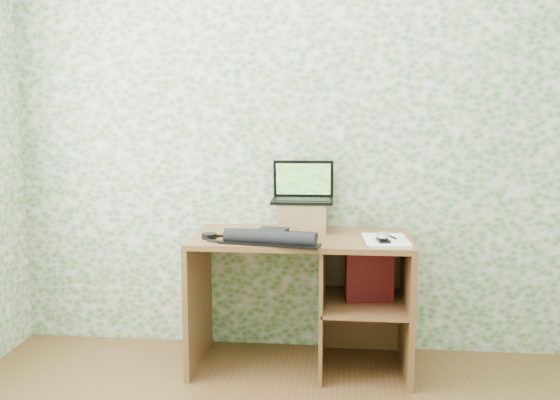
# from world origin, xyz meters

# --- Properties ---
(wall_back) EXTENTS (3.50, 0.00, 3.50)m
(wall_back) POSITION_xyz_m (0.00, 1.75, 1.30)
(wall_back) COLOR white
(wall_back) RESTS_ON ground
(desk) EXTENTS (1.20, 0.60, 0.75)m
(desk) POSITION_xyz_m (0.08, 1.47, 0.48)
(desk) COLOR brown
(desk) RESTS_ON floor
(riser) EXTENTS (0.28, 0.24, 0.17)m
(riser) POSITION_xyz_m (-0.00, 1.58, 0.83)
(riser) COLOR olive
(riser) RESTS_ON desk
(laptop) EXTENTS (0.35, 0.25, 0.23)m
(laptop) POSITION_xyz_m (-0.00, 1.62, 0.97)
(laptop) COLOR black
(laptop) RESTS_ON riser
(keyboard) EXTENTS (0.54, 0.35, 0.07)m
(keyboard) POSITION_xyz_m (-0.15, 1.27, 0.78)
(keyboard) COLOR black
(keyboard) RESTS_ON desk
(headphones) EXTENTS (0.23, 0.21, 0.03)m
(headphones) POSITION_xyz_m (-0.41, 1.30, 0.76)
(headphones) COLOR black
(headphones) RESTS_ON desk
(notepad) EXTENTS (0.25, 0.34, 0.02)m
(notepad) POSITION_xyz_m (0.45, 1.33, 0.76)
(notepad) COLOR white
(notepad) RESTS_ON desk
(mouse) EXTENTS (0.08, 0.12, 0.04)m
(mouse) POSITION_xyz_m (0.43, 1.27, 0.78)
(mouse) COLOR #BABABC
(mouse) RESTS_ON notepad
(pen) EXTENTS (0.07, 0.16, 0.01)m
(pen) POSITION_xyz_m (0.47, 1.40, 0.77)
(pen) COLOR black
(pen) RESTS_ON notepad
(red_box) EXTENTS (0.27, 0.11, 0.31)m
(red_box) POSITION_xyz_m (0.38, 1.44, 0.54)
(red_box) COLOR maroon
(red_box) RESTS_ON desk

